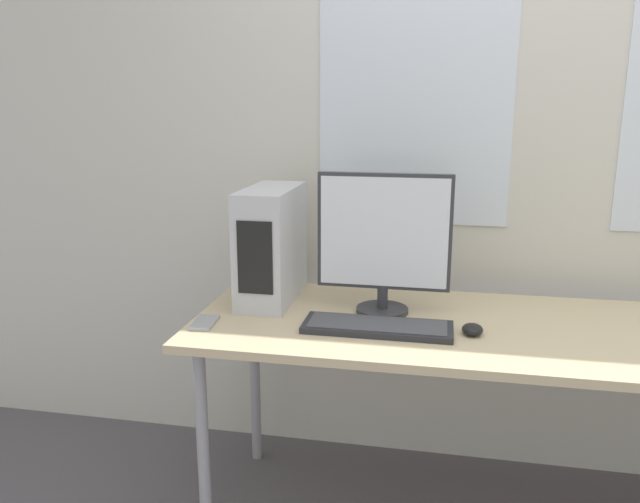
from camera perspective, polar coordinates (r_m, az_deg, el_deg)
wall_back at (r=2.51m, az=21.41°, el=10.04°), size 8.00×0.07×2.70m
desk at (r=2.16m, az=22.13°, el=-7.93°), size 2.46×0.73×0.76m
pc_tower at (r=2.26m, az=-4.47°, el=0.64°), size 0.17×0.41×0.41m
monitor_main at (r=2.10m, az=5.86°, el=1.10°), size 0.45×0.18×0.48m
keyboard at (r=2.01m, az=5.27°, el=-6.87°), size 0.47×0.17×0.02m
mouse at (r=2.02m, az=13.77°, el=-6.93°), size 0.07×0.08×0.03m
cell_phone at (r=2.09m, az=-10.52°, el=-6.41°), size 0.08×0.14×0.01m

